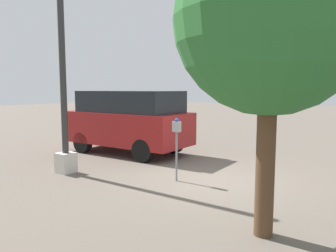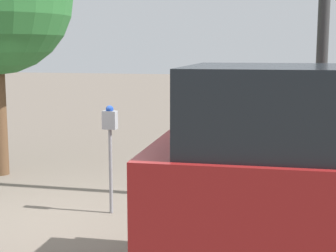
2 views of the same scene
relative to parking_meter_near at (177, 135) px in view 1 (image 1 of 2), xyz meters
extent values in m
plane|color=#60564C|center=(-0.72, -0.45, -1.15)|extent=(80.00, 80.00, 0.00)
cylinder|color=gray|center=(0.00, 0.00, -0.54)|extent=(0.05, 0.05, 1.23)
cube|color=gray|center=(0.00, 0.00, 0.20)|extent=(0.21, 0.12, 0.26)
sphere|color=navy|center=(0.00, 0.00, 0.36)|extent=(0.11, 0.11, 0.11)
cube|color=beige|center=(2.88, 1.11, -0.88)|extent=(0.44, 0.44, 0.55)
cylinder|color=#2D2D2D|center=(2.88, 1.11, 2.38)|extent=(0.17, 0.17, 5.97)
cube|color=maroon|center=(3.41, -1.91, -0.24)|extent=(4.48, 2.17, 1.10)
cube|color=black|center=(3.30, -1.92, 0.68)|extent=(3.59, 1.98, 0.73)
cube|color=orange|center=(5.53, -1.18, -0.63)|extent=(0.08, 0.12, 0.20)
cylinder|color=black|center=(4.74, -0.98, -0.78)|extent=(0.74, 0.27, 0.73)
cylinder|color=black|center=(4.80, -2.74, -0.78)|extent=(0.74, 0.27, 0.73)
cylinder|color=black|center=(2.01, -1.08, -0.78)|extent=(0.74, 0.27, 0.73)
cylinder|color=black|center=(2.08, -2.85, -0.78)|extent=(0.74, 0.27, 0.73)
cylinder|color=#513823|center=(-2.81, 1.69, 0.00)|extent=(0.29, 0.29, 2.30)
sphere|color=#28662D|center=(-2.81, 1.69, 2.15)|extent=(2.86, 2.86, 2.86)
camera|label=1|loc=(-4.49, 6.53, 1.13)|focal=35.00mm
camera|label=2|loc=(2.50, -6.75, 1.20)|focal=55.00mm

